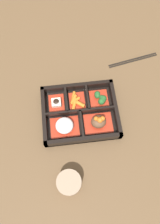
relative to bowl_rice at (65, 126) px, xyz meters
The scene contains 10 objects.
ground_plane 0.09m from the bowl_rice, 142.03° to the right, with size 3.00×3.00×0.00m, color brown.
bento_base 0.08m from the bowl_rice, 142.03° to the right, with size 0.29×0.23×0.01m.
bento_rim 0.08m from the bowl_rice, 140.55° to the right, with size 0.29×0.23×0.05m.
bowl_stew 0.13m from the bowl_rice, behind, with size 0.11×0.08×0.06m.
bowl_rice is the anchor object (origin of this frame).
bowl_greens 0.18m from the bowl_rice, 146.99° to the right, with size 0.07×0.08×0.03m.
bowl_carrots 0.11m from the bowl_rice, 118.59° to the right, with size 0.06×0.08×0.02m.
bowl_tofu 0.10m from the bowl_rice, 76.86° to the right, with size 0.06×0.08×0.03m.
tea_cup 0.20m from the bowl_rice, 89.30° to the left, with size 0.08×0.08×0.06m.
chopsticks 0.43m from the bowl_rice, 139.64° to the right, with size 0.22×0.06×0.01m.
Camera 1 is at (0.04, 0.31, 0.81)m, focal length 35.00 mm.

